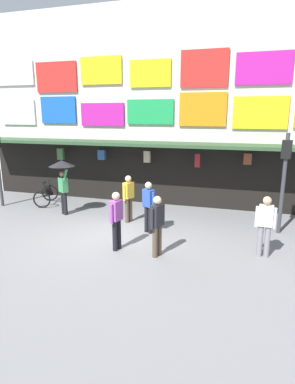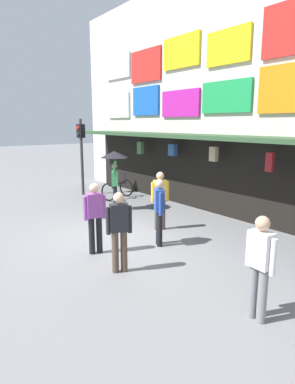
# 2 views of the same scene
# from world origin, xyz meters

# --- Properties ---
(ground_plane) EXTENTS (80.00, 80.00, 0.00)m
(ground_plane) POSITION_xyz_m (0.00, 0.00, 0.00)
(ground_plane) COLOR slate
(shopfront) EXTENTS (18.00, 2.60, 8.00)m
(shopfront) POSITION_xyz_m (0.00, 4.57, 3.96)
(shopfront) COLOR beige
(shopfront) RESTS_ON ground
(traffic_light_far) EXTENTS (0.33, 0.35, 3.20)m
(traffic_light_far) POSITION_xyz_m (5.00, 1.76, 2.14)
(traffic_light_far) COLOR #38383D
(traffic_light_far) RESTS_ON ground
(bicycle_parked) EXTENTS (1.02, 1.32, 1.05)m
(bicycle_parked) POSITION_xyz_m (-4.18, 2.50, 0.39)
(bicycle_parked) COLOR black
(bicycle_parked) RESTS_ON ground
(pedestrian_with_umbrella) EXTENTS (0.96, 0.96, 2.08)m
(pedestrian_with_umbrella) POSITION_xyz_m (-2.68, 1.48, 1.64)
(pedestrian_with_umbrella) COLOR black
(pedestrian_with_umbrella) RESTS_ON ground
(pedestrian_in_purple) EXTENTS (0.30, 0.52, 1.68)m
(pedestrian_in_purple) POSITION_xyz_m (0.48, -0.98, 0.95)
(pedestrian_in_purple) COLOR black
(pedestrian_in_purple) RESTS_ON ground
(pedestrian_in_green) EXTENTS (0.34, 0.50, 1.68)m
(pedestrian_in_green) POSITION_xyz_m (1.69, -1.07, 0.95)
(pedestrian_in_green) COLOR brown
(pedestrian_in_green) RESTS_ON ground
(pedestrian_in_yellow) EXTENTS (0.34, 0.50, 1.68)m
(pedestrian_in_yellow) POSITION_xyz_m (-0.02, 1.36, 0.95)
(pedestrian_in_yellow) COLOR brown
(pedestrian_in_yellow) RESTS_ON ground
(pedestrian_in_white) EXTENTS (0.53, 0.24, 1.68)m
(pedestrian_in_white) POSITION_xyz_m (4.42, -0.28, 0.95)
(pedestrian_in_white) COLOR gray
(pedestrian_in_white) RESTS_ON ground
(pedestrian_in_red) EXTENTS (0.47, 0.37, 1.68)m
(pedestrian_in_red) POSITION_xyz_m (0.96, 0.55, 0.95)
(pedestrian_in_red) COLOR black
(pedestrian_in_red) RESTS_ON ground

